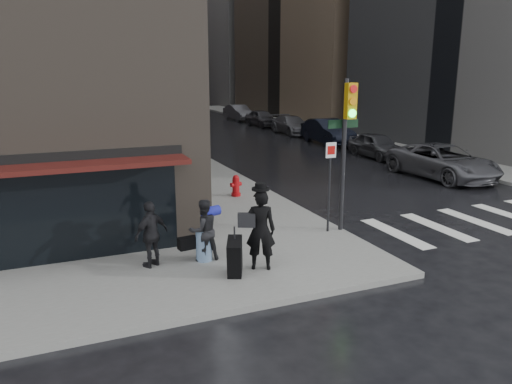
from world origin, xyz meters
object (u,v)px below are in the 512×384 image
man_greycoat (151,234)px  parked_car_4 (262,118)px  parked_car_2 (328,132)px  parked_car_5 (239,113)px  man_overcoat (255,234)px  parked_car_3 (292,125)px  traffic_light (345,135)px  parked_car_0 (443,161)px  parked_car_1 (377,145)px  man_jeans (203,230)px  fire_hydrant (236,187)px

man_greycoat → parked_car_4: (15.04, 28.15, -0.27)m
man_greycoat → parked_car_2: man_greycoat is taller
parked_car_4 → parked_car_5: size_ratio=0.94×
man_overcoat → parked_car_3: bearing=-94.5°
traffic_light → parked_car_2: 18.90m
parked_car_0 → parked_car_3: bearing=85.1°
parked_car_1 → parked_car_2: size_ratio=0.82×
man_greycoat → parked_car_2: 22.60m
parked_car_2 → man_overcoat: bearing=-121.8°
man_overcoat → parked_car_1: bearing=-111.1°
parked_car_1 → parked_car_4: parked_car_4 is taller
man_overcoat → traffic_light: (3.53, 1.79, 1.96)m
man_overcoat → parked_car_1: man_overcoat is taller
man_jeans → parked_car_1: 17.75m
man_jeans → parked_car_4: man_jeans is taller
fire_hydrant → parked_car_2: 15.48m
man_overcoat → parked_car_4: man_overcoat is taller
fire_hydrant → parked_car_5: (10.72, 28.02, 0.22)m
man_overcoat → man_jeans: bearing=-24.6°
man_greycoat → traffic_light: 6.13m
man_overcoat → traffic_light: size_ratio=0.49×
man_greycoat → parked_car_3: 27.15m
man_jeans → parked_car_4: bearing=-124.3°
fire_hydrant → parked_car_0: 10.03m
parked_car_2 → parked_car_3: size_ratio=1.06×
man_overcoat → man_greycoat: size_ratio=1.31×
parked_car_1 → parked_car_2: (0.14, 5.60, 0.12)m
man_overcoat → fire_hydrant: bearing=-82.7°
man_jeans → man_overcoat: bearing=123.1°
parked_car_4 → parked_car_5: parked_car_5 is taller
parked_car_5 → parked_car_0: bearing=-94.2°
traffic_light → parked_car_0: bearing=30.4°
man_jeans → man_greycoat: bearing=-13.1°
man_jeans → parked_car_1: size_ratio=0.39×
man_jeans → parked_car_3: size_ratio=0.34×
man_overcoat → parked_car_4: bearing=-89.6°
man_jeans → parked_car_2: (13.68, 17.06, -0.13)m
man_greycoat → parked_car_2: size_ratio=0.33×
man_jeans → parked_car_5: 36.54m
man_jeans → parked_car_4: 31.44m
traffic_light → fire_hydrant: 5.89m
man_overcoat → parked_car_2: (12.73, 18.15, -0.24)m
parked_car_0 → man_jeans: bearing=-158.1°
traffic_light → parked_car_5: (9.27, 33.15, -2.28)m
parked_car_4 → parked_car_1: bearing=-93.2°
parked_car_0 → parked_car_1: 5.62m
man_jeans → parked_car_1: man_jeans is taller
man_greycoat → parked_car_5: (15.03, 33.74, -0.24)m
man_greycoat → parked_car_1: (14.81, 11.36, -0.28)m
fire_hydrant → parked_car_3: 20.00m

